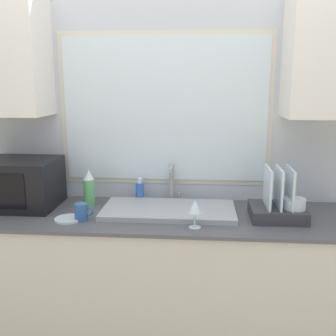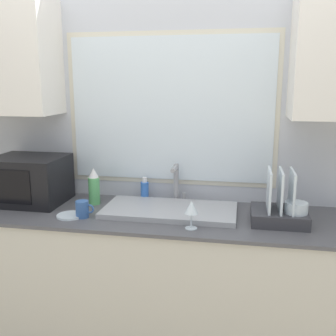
{
  "view_description": "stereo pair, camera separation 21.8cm",
  "coord_description": "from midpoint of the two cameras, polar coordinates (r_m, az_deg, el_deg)",
  "views": [
    {
      "loc": [
        0.22,
        -1.85,
        1.68
      ],
      "look_at": [
        0.05,
        0.28,
        1.21
      ],
      "focal_mm": 42.0,
      "sensor_mm": 36.0,
      "label": 1
    },
    {
      "loc": [
        0.44,
        -1.82,
        1.68
      ],
      "look_at": [
        0.05,
        0.28,
        1.21
      ],
      "focal_mm": 42.0,
      "sensor_mm": 36.0,
      "label": 2
    }
  ],
  "objects": [
    {
      "name": "microwave",
      "position": [
        2.59,
        -17.23,
        -1.65
      ],
      "size": [
        0.44,
        0.37,
        0.29
      ],
      "color": "black",
      "rests_on": "countertop"
    },
    {
      "name": "faucet",
      "position": [
        2.47,
        3.76,
        -1.88
      ],
      "size": [
        0.08,
        0.15,
        0.25
      ],
      "color": "#99999E",
      "rests_on": "countertop"
    },
    {
      "name": "dish_rack",
      "position": [
        2.25,
        18.79,
        -5.8
      ],
      "size": [
        0.3,
        0.27,
        0.29
      ],
      "color": "#333338",
      "rests_on": "countertop"
    },
    {
      "name": "mug_near_sink",
      "position": [
        2.25,
        -9.59,
        -5.95
      ],
      "size": [
        0.11,
        0.07,
        0.1
      ],
      "color": "#335999",
      "rests_on": "countertop"
    },
    {
      "name": "wall_back",
      "position": [
        2.48,
        2.86,
        6.23
      ],
      "size": [
        6.0,
        0.38,
        2.6
      ],
      "color": "silver",
      "rests_on": "ground_plane"
    },
    {
      "name": "sink_basin",
      "position": [
        2.31,
        2.99,
        -6.17
      ],
      "size": [
        0.77,
        0.38,
        0.03
      ],
      "color": "#9EA0A5",
      "rests_on": "countertop"
    },
    {
      "name": "soap_bottle",
      "position": [
        2.52,
        -0.94,
        -3.31
      ],
      "size": [
        0.05,
        0.05,
        0.15
      ],
      "color": "blue",
      "rests_on": "countertop"
    },
    {
      "name": "wine_glass",
      "position": [
        2.04,
        6.48,
        -5.87
      ],
      "size": [
        0.07,
        0.07,
        0.15
      ],
      "color": "silver",
      "rests_on": "countertop"
    },
    {
      "name": "countertop",
      "position": [
        2.48,
        1.63,
        -16.84
      ],
      "size": [
        2.29,
        0.65,
        0.93
      ],
      "color": "beige",
      "rests_on": "ground_plane"
    },
    {
      "name": "spray_bottle",
      "position": [
        2.46,
        -8.22,
        -2.75
      ],
      "size": [
        0.07,
        0.07,
        0.23
      ],
      "color": "#59B266",
      "rests_on": "countertop"
    },
    {
      "name": "small_plate",
      "position": [
        2.29,
        -11.38,
        -6.82
      ],
      "size": [
        0.15,
        0.15,
        0.01
      ],
      "color": "silver",
      "rests_on": "countertop"
    }
  ]
}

